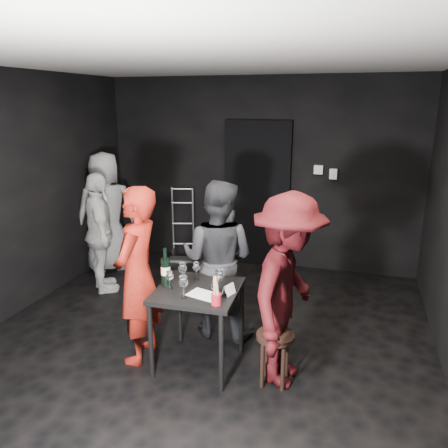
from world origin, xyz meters
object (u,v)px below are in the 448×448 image
(woman_black, at_px, (218,253))
(wine_bottle, at_px, (166,270))
(bystander_cream, at_px, (100,233))
(bystander_grey, at_px, (106,205))
(breadstick_cup, at_px, (216,291))
(man_maroon, at_px, (288,281))
(stool, at_px, (275,345))
(tasting_table, at_px, (198,299))
(hand_truck, at_px, (183,246))
(server_red, at_px, (137,267))

(woman_black, relative_size, wine_bottle, 5.07)
(bystander_cream, height_order, bystander_grey, bystander_grey)
(breadstick_cup, bearing_deg, woman_black, 107.37)
(bystander_cream, bearing_deg, man_maroon, -155.77)
(man_maroon, relative_size, bystander_grey, 0.96)
(stool, distance_m, man_maroon, 0.57)
(tasting_table, distance_m, bystander_cream, 2.11)
(hand_truck, xyz_separation_m, bystander_cream, (-0.53, -1.39, 0.56))
(server_red, height_order, bystander_cream, server_red)
(hand_truck, bearing_deg, stool, -69.75)
(tasting_table, distance_m, stool, 0.78)
(stool, bearing_deg, bystander_cream, 153.04)
(bystander_grey, bearing_deg, wine_bottle, 94.68)
(stool, xyz_separation_m, wine_bottle, (-1.03, 0.09, 0.51))
(bystander_grey, distance_m, wine_bottle, 2.53)
(stool, xyz_separation_m, bystander_grey, (-2.78, 1.93, 0.59))
(tasting_table, height_order, breadstick_cup, breadstick_cup)
(bystander_grey, relative_size, wine_bottle, 5.56)
(wine_bottle, bearing_deg, man_maroon, -0.03)
(man_maroon, bearing_deg, woman_black, 60.23)
(breadstick_cup, bearing_deg, man_maroon, 25.27)
(bystander_cream, bearing_deg, stool, -158.10)
(tasting_table, height_order, man_maroon, man_maroon)
(breadstick_cup, bearing_deg, bystander_grey, 137.87)
(stool, distance_m, bystander_cream, 2.80)
(server_red, xyz_separation_m, bystander_cream, (-1.18, 1.22, -0.13))
(woman_black, distance_m, man_maroon, 1.00)
(bystander_grey, height_order, wine_bottle, bystander_grey)
(stool, distance_m, bystander_grey, 3.43)
(bystander_grey, distance_m, breadstick_cup, 3.12)
(man_maroon, bearing_deg, server_red, 99.30)
(server_red, xyz_separation_m, wine_bottle, (0.25, 0.06, -0.02))
(breadstick_cup, bearing_deg, hand_truck, 117.66)
(bystander_cream, bearing_deg, hand_truck, -61.79)
(hand_truck, bearing_deg, tasting_table, -80.57)
(wine_bottle, bearing_deg, tasting_table, -1.86)
(stool, bearing_deg, wine_bottle, 174.91)
(bystander_grey, bearing_deg, hand_truck, -178.14)
(man_maroon, bearing_deg, bystander_grey, 64.08)
(man_maroon, height_order, bystander_grey, bystander_grey)
(woman_black, relative_size, man_maroon, 0.95)
(stool, relative_size, bystander_cream, 0.31)
(bystander_cream, relative_size, bystander_grey, 0.80)
(hand_truck, xyz_separation_m, server_red, (0.66, -2.61, 0.70))
(bystander_cream, xyz_separation_m, bystander_grey, (-0.31, 0.67, 0.19))
(breadstick_cup, bearing_deg, wine_bottle, 155.71)
(man_maroon, distance_m, bystander_grey, 3.39)
(woman_black, xyz_separation_m, breadstick_cup, (0.27, -0.85, -0.01))
(tasting_table, relative_size, breadstick_cup, 2.88)
(bystander_grey, relative_size, breadstick_cup, 7.35)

